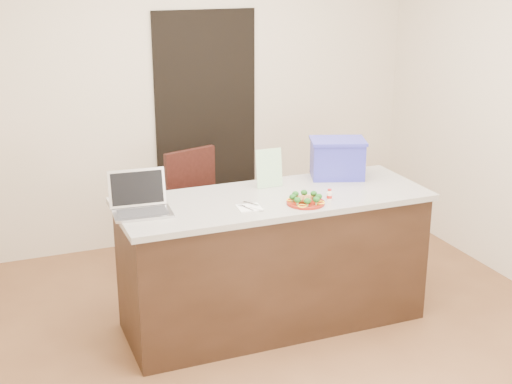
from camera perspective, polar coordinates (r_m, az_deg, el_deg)
name	(u,v)px	position (r m, az deg, el deg)	size (l,w,h in m)	color
ground	(287,338)	(4.85, 2.54, -11.59)	(4.00, 4.00, 0.00)	brown
room_shell	(291,97)	(4.27, 2.84, 7.58)	(4.00, 4.00, 4.00)	white
doorway	(206,127)	(6.25, -3.99, 5.20)	(0.90, 0.02, 2.00)	black
island	(273,260)	(4.84, 1.39, -5.48)	(2.06, 0.76, 0.92)	black
plate	(306,202)	(4.54, 3.99, -0.84)	(0.25, 0.25, 0.02)	maroon
meatballs	(305,199)	(4.53, 3.95, -0.56)	(0.10, 0.10, 0.04)	brown
broccoli	(306,197)	(4.52, 4.00, -0.38)	(0.20, 0.20, 0.04)	#124412
pepper_rings	(306,201)	(4.53, 3.99, -0.74)	(0.21, 0.21, 0.01)	yellow
napkin	(249,208)	(4.45, -0.54, -1.26)	(0.14, 0.14, 0.01)	silver
fork	(246,207)	(4.45, -0.81, -1.19)	(0.04, 0.14, 0.00)	silver
knife	(255,207)	(4.44, -0.09, -1.20)	(0.08, 0.20, 0.01)	white
yogurt_bottle	(329,196)	(4.61, 5.89, -0.29)	(0.04, 0.04, 0.08)	white
laptop	(140,201)	(4.43, -9.27, -0.71)	(0.37, 0.30, 0.25)	#B3B3B7
leaflet	(269,168)	(4.83, 1.06, 1.92)	(0.19, 0.00, 0.26)	white
blue_box	(337,158)	(5.07, 6.52, 2.71)	(0.45, 0.39, 0.28)	#2D2EA3
chair	(195,207)	(5.53, -4.89, -1.21)	(0.55, 0.56, 1.00)	black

